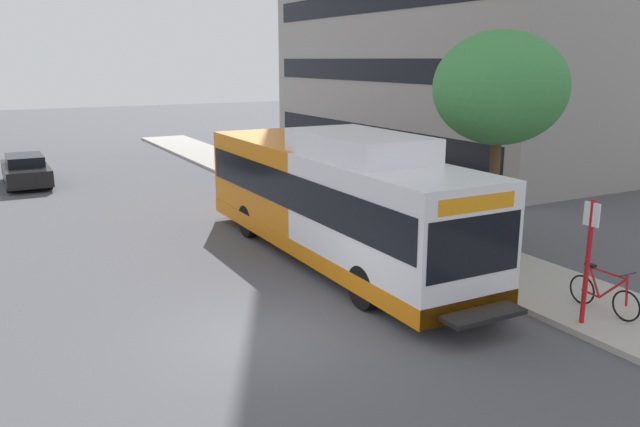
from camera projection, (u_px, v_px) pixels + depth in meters
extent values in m
plane|color=#4C4C51|center=(160.00, 240.00, 19.65)|extent=(120.00, 120.00, 0.00)
cube|color=#A8A399|center=(386.00, 225.00, 21.16)|extent=(3.00, 56.00, 0.14)
cube|color=white|center=(390.00, 223.00, 15.02)|extent=(2.54, 5.80, 2.73)
cube|color=orange|center=(285.00, 182.00, 19.98)|extent=(2.54, 5.80, 2.73)
cube|color=orange|center=(330.00, 240.00, 17.77)|extent=(2.57, 11.60, 0.44)
cube|color=black|center=(330.00, 186.00, 17.41)|extent=(2.58, 11.25, 0.96)
cube|color=black|center=(473.00, 246.00, 12.54)|extent=(2.34, 0.10, 1.24)
cube|color=orange|center=(476.00, 203.00, 12.33)|extent=(1.91, 0.08, 0.32)
cube|color=white|center=(359.00, 145.00, 15.87)|extent=(2.16, 4.06, 0.60)
cube|color=black|center=(483.00, 315.00, 12.51)|extent=(1.78, 0.60, 0.10)
cylinder|color=black|center=(365.00, 287.00, 14.18)|extent=(0.30, 1.00, 1.00)
cylinder|color=black|center=(445.00, 271.00, 15.23)|extent=(0.30, 1.00, 1.00)
cylinder|color=black|center=(249.00, 221.00, 19.98)|extent=(0.30, 1.00, 1.00)
cylinder|color=black|center=(312.00, 213.00, 21.03)|extent=(0.30, 1.00, 1.00)
cylinder|color=red|center=(587.00, 262.00, 12.87)|extent=(0.10, 0.10, 2.60)
cube|color=white|center=(592.00, 214.00, 12.62)|extent=(0.04, 0.36, 0.48)
torus|color=black|center=(626.00, 306.00, 13.17)|extent=(0.04, 0.66, 0.66)
torus|color=black|center=(582.00, 290.00, 14.11)|extent=(0.04, 0.66, 0.66)
cylinder|color=#B2191E|center=(613.00, 288.00, 13.41)|extent=(0.05, 0.64, 0.64)
cylinder|color=#B2191E|center=(595.00, 282.00, 13.79)|extent=(0.05, 0.34, 0.62)
cylinder|color=#B2191E|center=(608.00, 273.00, 13.47)|extent=(0.05, 0.90, 0.05)
cylinder|color=#B2191E|center=(590.00, 293.00, 13.92)|extent=(0.05, 0.45, 0.08)
cylinder|color=#B2191E|center=(627.00, 290.00, 13.11)|extent=(0.05, 0.10, 0.67)
cylinder|color=black|center=(628.00, 274.00, 13.06)|extent=(0.52, 0.03, 0.03)
cube|color=black|center=(590.00, 265.00, 13.84)|extent=(0.12, 0.24, 0.06)
cylinder|color=#4C3823|center=(493.00, 196.00, 17.65)|extent=(0.28, 0.28, 3.21)
ellipsoid|color=#3D8442|center=(500.00, 88.00, 16.96)|extent=(3.56, 3.56, 3.02)
cube|color=black|center=(26.00, 173.00, 28.19)|extent=(1.80, 4.50, 0.70)
cube|color=black|center=(25.00, 161.00, 28.16)|extent=(1.48, 2.34, 0.56)
cylinder|color=black|center=(9.00, 185.00, 26.72)|extent=(0.20, 0.64, 0.64)
cylinder|color=black|center=(50.00, 181.00, 27.46)|extent=(0.20, 0.64, 0.64)
cylinder|color=black|center=(5.00, 175.00, 29.03)|extent=(0.20, 0.64, 0.64)
cylinder|color=black|center=(43.00, 172.00, 29.77)|extent=(0.20, 0.64, 0.64)
cube|color=black|center=(452.00, 130.00, 35.23)|extent=(11.25, 19.42, 1.10)
cube|color=black|center=(455.00, 69.00, 34.46)|extent=(11.25, 19.42, 1.10)
cube|color=black|center=(458.00, 6.00, 33.69)|extent=(11.25, 19.42, 1.10)
cylinder|color=#B7B7BC|center=(366.00, 92.00, 51.54)|extent=(1.10, 1.10, 5.80)
cylinder|color=#B7B7BC|center=(367.00, 17.00, 50.18)|extent=(0.91, 0.91, 5.80)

